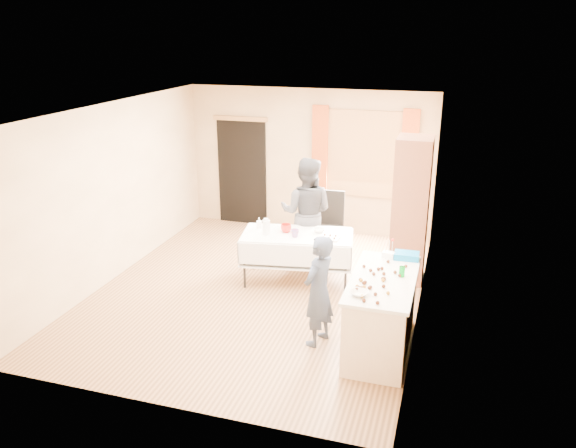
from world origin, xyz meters
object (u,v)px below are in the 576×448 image
(party_table, at_px, (297,253))
(chair, at_px, (328,238))
(woman, at_px, (306,212))
(cabinet, at_px, (411,210))
(girl, at_px, (319,291))
(counter, at_px, (381,314))

(party_table, height_order, chair, chair)
(chair, bearing_deg, woman, -126.40)
(party_table, xyz_separation_m, chair, (0.23, 1.04, -0.12))
(party_table, bearing_deg, cabinet, 10.43)
(girl, relative_size, woman, 0.79)
(party_table, bearing_deg, woman, 83.58)
(party_table, distance_m, woman, 0.77)
(cabinet, distance_m, woman, 1.61)
(counter, bearing_deg, cabinet, 87.25)
(counter, distance_m, girl, 0.78)
(cabinet, xyz_separation_m, party_table, (-1.55, -0.57, -0.63))
(chair, relative_size, woman, 0.63)
(party_table, bearing_deg, chair, 67.78)
(cabinet, xyz_separation_m, chair, (-1.32, 0.47, -0.75))
(party_table, distance_m, girl, 1.77)
(counter, xyz_separation_m, chair, (-1.22, 2.55, -0.13))
(party_table, distance_m, chair, 1.07)
(chair, height_order, woman, woman)
(cabinet, xyz_separation_m, woman, (-1.59, 0.07, -0.21))
(cabinet, bearing_deg, woman, 177.41)
(cabinet, bearing_deg, party_table, -159.78)
(girl, bearing_deg, counter, 115.37)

